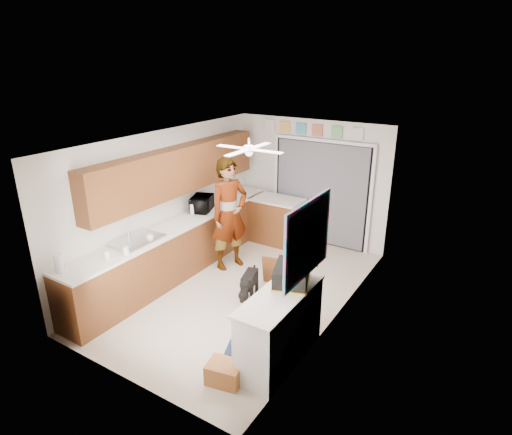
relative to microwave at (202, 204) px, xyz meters
The scene contains 42 objects.
floor 1.84m from the microwave, 25.86° to the right, with size 5.00×5.00×0.00m, color beige.
ceiling 2.06m from the microwave, 25.86° to the right, with size 5.00×5.00×0.00m, color white.
wall_back 2.29m from the microwave, 54.15° to the left, with size 3.20×3.20×0.00m, color white.
wall_front 3.43m from the microwave, 66.98° to the right, with size 3.20×3.20×0.00m, color white.
wall_left 0.72m from the microwave, 112.00° to the right, with size 5.00×5.00×0.00m, color white.
wall_right 3.01m from the microwave, 12.45° to the right, with size 5.00×5.00×0.00m, color white.
left_base_cabinets 0.90m from the microwave, 86.64° to the right, with size 0.60×4.80×0.90m, color brown.
left_countertop 0.67m from the microwave, 85.76° to the right, with size 0.62×4.80×0.04m, color white.
upper_cabinets 0.86m from the microwave, 102.81° to the right, with size 0.32×4.00×0.80m, color brown.
sink_basin 1.65m from the microwave, 88.33° to the right, with size 0.50×0.76×0.06m, color silver.
faucet 1.65m from the microwave, 94.92° to the right, with size 0.03×0.03×0.22m, color silver.
peninsula_base 1.71m from the microwave, 58.20° to the left, with size 1.00×0.60×0.90m, color brown.
peninsula_top 1.60m from the microwave, 58.20° to the left, with size 1.04×0.64×0.04m, color white.
back_opening_recess 2.42m from the microwave, 48.92° to the left, with size 2.00×0.06×2.10m, color black.
curtain_panel 2.39m from the microwave, 48.29° to the left, with size 1.90×0.03×2.05m, color slate.
door_trim_left 1.88m from the microwave, 72.41° to the left, with size 0.06×0.04×2.10m, color white.
door_trim_right 3.16m from the microwave, 34.49° to the left, with size 0.06×0.04×2.10m, color white.
door_trim_head 2.61m from the microwave, 48.45° to the left, with size 2.10×0.04×0.06m, color white.
header_frame_0 2.31m from the microwave, 67.94° to the left, with size 0.22×0.02×0.22m, color #EAAC4E.
header_frame_1 2.45m from the microwave, 59.15° to the left, with size 0.22×0.02×0.22m, color #469ABB.
header_frame_2 2.62m from the microwave, 51.71° to the left, with size 0.22×0.02×0.22m, color #C36249.
header_frame_3 2.86m from the microwave, 44.74° to the left, with size 0.22×0.02×0.22m, color #68B66F.
header_frame_4 3.13m from the microwave, 39.14° to the left, with size 0.22×0.02×0.22m, color silver.
route66_sign 2.23m from the microwave, 77.97° to the left, with size 0.22×0.02×0.26m, color silver.
right_counter_base 3.32m from the microwave, 34.52° to the right, with size 0.50×1.40×0.90m, color white.
right_counter_top 3.26m from the microwave, 34.62° to the right, with size 0.54×1.44×0.04m, color white.
abstract_painting 3.40m from the microwave, 29.46° to the right, with size 0.03×1.15×0.95m, color #DA50A5.
ceiling_fan 1.88m from the microwave, 18.53° to the right, with size 1.14×1.14×0.24m, color white.
microwave is the anchor object (origin of this frame).
soap_bottle 0.24m from the microwave, 96.75° to the right, with size 0.11×0.11×0.27m, color silver.
cup 1.50m from the microwave, 84.12° to the right, with size 0.11×0.11×0.09m, color white.
jar_a 2.07m from the microwave, 83.39° to the right, with size 0.09×0.09×0.12m, color silver.
jar_b 2.30m from the microwave, 87.04° to the right, with size 0.08×0.08×0.13m, color silver.
paper_towel_roll 2.90m from the microwave, 91.90° to the right, with size 0.12×0.12×0.26m, color white.
suitcase 3.06m from the microwave, 29.66° to the right, with size 0.42×0.55×0.24m, color black.
suitcase_rim 3.06m from the microwave, 29.66° to the right, with size 0.44×0.58×0.02m, color yellow.
suitcase_lid 2.94m from the microwave, 24.72° to the right, with size 0.42×0.03×0.50m, color black.
cardboard_box 3.60m from the microwave, 47.60° to the right, with size 0.41×0.31×0.25m, color #AE6536.
navy_crate 3.35m from the microwave, 43.13° to the right, with size 0.38×0.32×0.23m, color #161E38.
cabinet_door_panel 1.87m from the microwave, ahead, with size 0.35×0.03×0.53m, color brown.
man 0.66m from the microwave, ahead, with size 0.74×0.48×2.02m, color white.
dog 1.94m from the microwave, 27.01° to the right, with size 0.26×0.61×0.48m, color black.
Camera 1 is at (3.47, -5.18, 3.64)m, focal length 30.00 mm.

